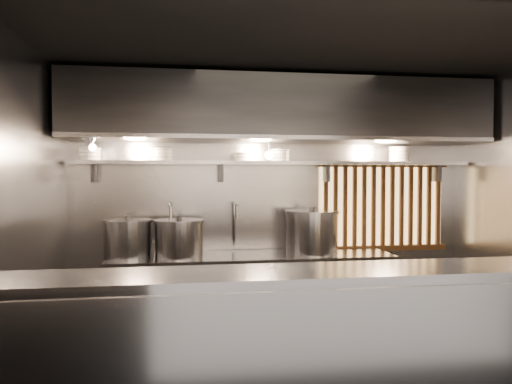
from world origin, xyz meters
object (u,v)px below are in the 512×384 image
object	(u,v)px
heat_lamp	(90,141)
stock_pot_mid	(179,238)
stock_pot_left	(127,238)
stock_pot_right	(312,232)
pendant_bulb	(269,155)

from	to	relation	value
heat_lamp	stock_pot_mid	world-z (taller)	heat_lamp
stock_pot_left	stock_pot_mid	bearing A→B (deg)	-6.13
heat_lamp	stock_pot_right	bearing A→B (deg)	6.91
pendant_bulb	stock_pot_mid	world-z (taller)	pendant_bulb
pendant_bulb	stock_pot_mid	xyz separation A→B (m)	(-0.96, -0.11, -0.87)
stock_pot_mid	heat_lamp	bearing A→B (deg)	-164.19
heat_lamp	stock_pot_mid	distance (m)	1.30
heat_lamp	pendant_bulb	world-z (taller)	heat_lamp
heat_lamp	stock_pot_left	xyz separation A→B (m)	(0.31, 0.29, -0.97)
heat_lamp	stock_pot_right	world-z (taller)	heat_lamp
stock_pot_left	stock_pot_mid	xyz separation A→B (m)	(0.53, -0.06, -0.00)
stock_pot_mid	stock_pot_right	world-z (taller)	stock_pot_right
stock_pot_right	stock_pot_left	bearing A→B (deg)	179.42
pendant_bulb	stock_pot_mid	distance (m)	1.30
stock_pot_left	pendant_bulb	bearing A→B (deg)	2.17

